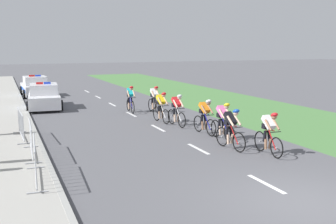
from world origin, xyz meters
The scene contains 17 objects.
ground_plane centered at (0.00, 0.00, 0.00)m, with size 160.00×160.00×0.00m, color #56565B.
kerb_edge centered at (-5.30, 14.00, 0.07)m, with size 0.16×60.00×0.13m, color #9E9E99.
grass_verge centered at (7.26, 14.00, 0.00)m, with size 7.00×60.00×0.01m, color #4C7F42.
lane_markings_centre centered at (0.00, 11.39, 0.00)m, with size 0.14×29.60×0.01m.
cyclist_lead centered at (1.88, 3.77, 0.79)m, with size 0.43×1.72×1.56m.
cyclist_second centered at (1.06, 4.90, 0.79)m, with size 0.45×1.72×1.56m.
cyclist_third centered at (1.56, 6.30, 0.79)m, with size 0.42×1.72×1.56m.
cyclist_fourth centered at (1.39, 7.48, 0.79)m, with size 0.44×1.72×1.56m.
cyclist_fifth centered at (1.00, 9.51, 0.79)m, with size 0.44×1.72×1.56m.
cyclist_sixth centered at (0.65, 10.59, 0.79)m, with size 0.45×1.72×1.56m.
cyclist_seventh centered at (1.39, 13.43, 0.79)m, with size 0.42×1.72×1.56m.
cyclist_eighth centered at (0.17, 14.04, 0.79)m, with size 0.43×1.72×1.56m.
police_car_nearest centered at (-4.17, 17.55, 0.68)m, with size 2.28×4.53×1.59m.
police_car_second centered at (-4.17, 23.97, 0.68)m, with size 2.11×4.45×1.59m.
crowd_barrier_front centered at (-5.78, 3.88, 0.65)m, with size 0.64×2.32×1.07m.
crowd_barrier_middle centered at (-5.70, 6.53, 0.65)m, with size 0.58×2.32×1.07m.
crowd_barrier_rear centered at (-5.89, 9.24, 0.65)m, with size 0.58×2.32×1.07m.
Camera 1 is at (-6.48, -6.92, 3.72)m, focal length 41.70 mm.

